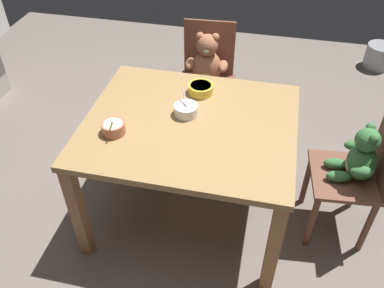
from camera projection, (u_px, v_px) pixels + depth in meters
The scene contains 8 objects.
ground_plane at pixel (190, 211), 2.64m from camera, with size 5.20×5.20×0.04m.
dining_table at pixel (190, 136), 2.23m from camera, with size 1.12×0.96×0.71m.
teddy_chair_near_right at pixel (358, 165), 2.20m from camera, with size 0.40×0.42×0.88m.
teddy_chair_far_center at pixel (207, 70), 2.90m from camera, with size 0.42×0.42×0.85m.
porridge_bowl_yellow_far_center at pixel (201, 89), 2.36m from camera, with size 0.15×0.15×0.05m.
porridge_bowl_terracotta_near_left at pixel (113, 128), 2.08m from camera, with size 0.12×0.13×0.12m.
porridge_bowl_white_center at pixel (186, 110), 2.20m from camera, with size 0.13×0.13×0.12m.
metal_pail at pixel (379, 56), 3.92m from camera, with size 0.26×0.26×0.22m, color #93969B.
Camera 1 is at (0.38, -1.67, 2.04)m, focal length 38.12 mm.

